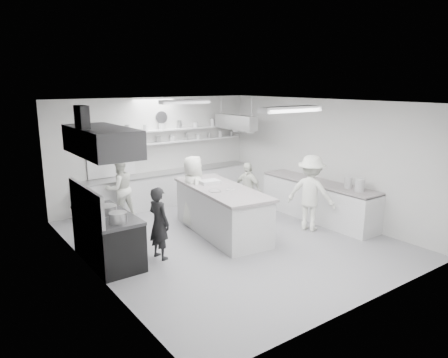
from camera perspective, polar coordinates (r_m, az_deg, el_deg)
floor at (r=9.37m, az=0.66°, el=-8.20°), size 6.00×7.00×0.02m
ceiling at (r=8.74m, az=0.71°, el=10.59°), size 6.00×7.00×0.02m
wall_back at (r=11.88m, az=-9.40°, el=3.74°), size 6.00×0.04×3.00m
wall_front at (r=6.54m, az=19.24°, el=-4.43°), size 6.00×0.04×3.00m
wall_left at (r=7.59m, az=-17.87°, el=-1.96°), size 0.04×7.00×3.00m
wall_right at (r=10.95m, az=13.45°, el=2.77°), size 0.04×7.00×3.00m
stove at (r=8.39m, az=-15.62°, el=-7.93°), size 0.80×1.80×0.90m
exhaust_hood at (r=7.93m, az=-16.46°, el=5.02°), size 0.85×2.00×0.50m
back_counter at (r=11.96m, az=-7.29°, el=-1.21°), size 5.00×0.60×0.92m
shelf_lower at (r=12.06m, az=-6.18°, el=5.17°), size 4.20×0.26×0.04m
shelf_upper at (r=12.01m, az=-6.22°, el=6.83°), size 4.20×0.26×0.04m
pass_through_window at (r=11.36m, az=-15.22°, el=2.78°), size 1.30×0.04×1.00m
wall_clock at (r=11.82m, az=-8.61°, el=8.36°), size 0.32×0.05×0.32m
right_counter at (r=10.79m, az=12.74°, el=-2.96°), size 0.74×3.30×0.94m
pot_rack at (r=11.90m, az=1.60°, el=7.81°), size 0.30×1.60×0.40m
light_fixture_front at (r=7.37m, az=9.16°, el=9.43°), size 1.30×0.25×0.10m
light_fixture_rear at (r=10.24m, az=-5.38°, el=10.50°), size 1.30×0.25×0.10m
prep_island at (r=9.54m, az=-0.35°, el=-4.47°), size 1.36×2.88×1.03m
stove_pot at (r=8.17m, az=-15.75°, el=-4.28°), size 0.37×0.37×0.22m
cook_stove at (r=8.23m, az=-8.90°, el=-5.99°), size 0.44×0.59×1.44m
cook_back at (r=10.79m, az=-14.09°, el=-1.28°), size 0.80×0.64×1.57m
cook_island_left at (r=10.00m, az=-4.24°, el=-1.66°), size 0.76×0.96×1.70m
cook_island_right at (r=10.68m, az=3.19°, el=-1.47°), size 0.54×0.89×1.42m
cook_right at (r=9.85m, az=11.81°, el=-1.90°), size 1.07×1.32×1.78m
bowl_island_a at (r=9.08m, az=-1.27°, el=-1.80°), size 0.32×0.32×0.06m
bowl_island_b at (r=9.19m, az=0.83°, el=-1.62°), size 0.23×0.23×0.06m
bowl_right at (r=10.77m, az=11.62°, el=-0.20°), size 0.28×0.28×0.05m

